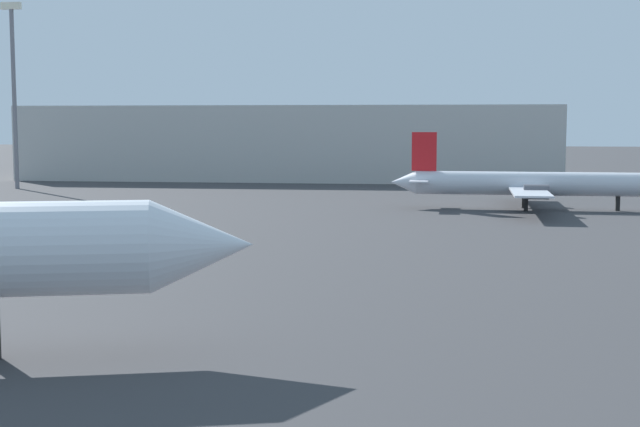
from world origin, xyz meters
The scene contains 3 objects.
airplane_far_left centered at (12.80, 76.17, 2.34)m, with size 26.61×22.55×6.98m.
light_mast_left centered at (-45.73, 94.43, 12.22)m, with size 2.40×0.50×21.86m.
terminal_building centered at (-16.60, 118.70, 5.05)m, with size 72.80×21.25×10.11m, color #B7B7B2.
Camera 1 is at (4.44, -6.10, 7.83)m, focal length 50.15 mm.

